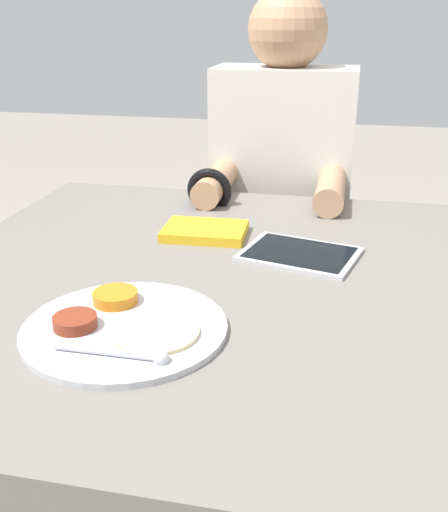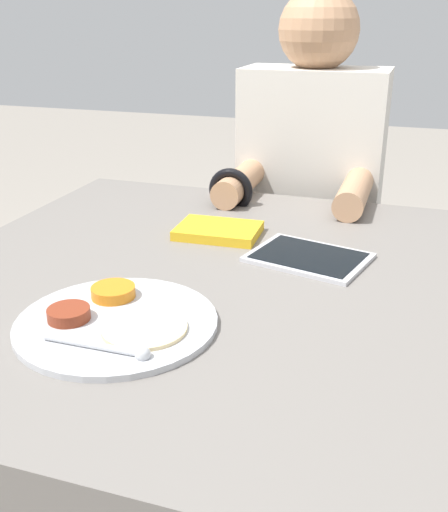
% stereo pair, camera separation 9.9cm
% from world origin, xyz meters
% --- Properties ---
extents(dining_table, '(1.10, 1.05, 0.75)m').
position_xyz_m(dining_table, '(0.00, 0.00, 0.37)').
color(dining_table, slate).
rests_on(dining_table, ground_plane).
extents(thali_tray, '(0.30, 0.30, 0.03)m').
position_xyz_m(thali_tray, '(-0.11, -0.22, 0.76)').
color(thali_tray, '#B7BABF').
rests_on(thali_tray, dining_table).
extents(red_notebook, '(0.17, 0.13, 0.02)m').
position_xyz_m(red_notebook, '(-0.08, 0.19, 0.76)').
color(red_notebook, silver).
rests_on(red_notebook, dining_table).
extents(tablet_device, '(0.24, 0.20, 0.01)m').
position_xyz_m(tablet_device, '(0.12, 0.12, 0.75)').
color(tablet_device, '#B7B7BC').
rests_on(tablet_device, dining_table).
extents(person_diner, '(0.39, 0.45, 1.25)m').
position_xyz_m(person_diner, '(0.02, 0.69, 0.59)').
color(person_diner, black).
rests_on(person_diner, ground_plane).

